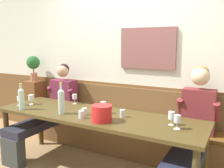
# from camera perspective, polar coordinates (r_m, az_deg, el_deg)

# --- Properties ---
(room_wall_back) EXTENTS (6.80, 0.12, 2.80)m
(room_wall_back) POSITION_cam_1_polar(r_m,az_deg,el_deg) (3.68, 4.04, 6.51)
(room_wall_back) COLOR silver
(room_wall_back) RESTS_ON ground
(wood_wainscot_panel) EXTENTS (6.80, 0.03, 0.98)m
(wood_wainscot_panel) POSITION_cam_1_polar(r_m,az_deg,el_deg) (3.80, 3.49, -7.37)
(wood_wainscot_panel) COLOR brown
(wood_wainscot_panel) RESTS_ON ground
(wall_bench) EXTENTS (2.90, 0.42, 0.94)m
(wall_bench) POSITION_cam_1_polar(r_m,az_deg,el_deg) (3.69, 2.04, -11.35)
(wall_bench) COLOR brown
(wall_bench) RESTS_ON ground
(dining_table) EXTENTS (2.60, 0.76, 0.75)m
(dining_table) POSITION_cam_1_polar(r_m,az_deg,el_deg) (2.99, -3.86, -8.44)
(dining_table) COLOR #46381A
(dining_table) RESTS_ON ground
(person_center_right_seat) EXTENTS (0.51, 1.23, 1.27)m
(person_center_right_seat) POSITION_cam_1_polar(r_m,az_deg,el_deg) (3.88, -14.26, -5.42)
(person_center_right_seat) COLOR #323637
(person_center_right_seat) RESTS_ON ground
(person_right_seat) EXTENTS (0.49, 1.24, 1.33)m
(person_right_seat) POSITION_cam_1_polar(r_m,az_deg,el_deg) (2.93, 18.35, -9.70)
(person_right_seat) COLOR #36272E
(person_right_seat) RESTS_ON ground
(ice_bucket) EXTENTS (0.23, 0.23, 0.18)m
(ice_bucket) POSITION_cam_1_polar(r_m,az_deg,el_deg) (2.68, -2.42, -6.84)
(ice_bucket) COLOR red
(ice_bucket) RESTS_ON dining_table
(wine_bottle_amber_mid) EXTENTS (0.08, 0.08, 0.34)m
(wine_bottle_amber_mid) POSITION_cam_1_polar(r_m,az_deg,el_deg) (3.34, -20.40, -3.12)
(wine_bottle_amber_mid) COLOR #ADCDBC
(wine_bottle_amber_mid) RESTS_ON dining_table
(wine_bottle_green_tall) EXTENTS (0.08, 0.08, 0.39)m
(wine_bottle_green_tall) POSITION_cam_1_polar(r_m,az_deg,el_deg) (3.00, -11.75, -3.81)
(wine_bottle_green_tall) COLOR #AEC6BE
(wine_bottle_green_tall) RESTS_ON dining_table
(wine_glass_mid_left) EXTENTS (0.06, 0.06, 0.14)m
(wine_glass_mid_left) POSITION_cam_1_polar(r_m,az_deg,el_deg) (3.47, -8.72, -3.06)
(wine_glass_mid_left) COLOR silver
(wine_glass_mid_left) RESTS_ON dining_table
(wine_glass_by_bottle) EXTENTS (0.06, 0.06, 0.14)m
(wine_glass_by_bottle) POSITION_cam_1_polar(r_m,az_deg,el_deg) (2.63, 13.71, -7.31)
(wine_glass_by_bottle) COLOR silver
(wine_glass_by_bottle) RESTS_ON dining_table
(wine_glass_center_rear) EXTENTS (0.07, 0.07, 0.13)m
(wine_glass_center_rear) POSITION_cam_1_polar(r_m,az_deg,el_deg) (3.58, -20.85, -3.32)
(wine_glass_center_rear) COLOR silver
(wine_glass_center_rear) RESTS_ON dining_table
(wine_glass_center_front) EXTENTS (0.07, 0.07, 0.15)m
(wine_glass_center_front) POSITION_cam_1_polar(r_m,az_deg,el_deg) (2.97, -2.04, -4.93)
(wine_glass_center_front) COLOR silver
(wine_glass_center_front) RESTS_ON dining_table
(wine_glass_mid_right) EXTENTS (0.07, 0.07, 0.13)m
(wine_glass_mid_right) POSITION_cam_1_polar(r_m,az_deg,el_deg) (3.58, -18.37, -3.14)
(wine_glass_mid_right) COLOR silver
(wine_glass_mid_right) RESTS_ON dining_table
(wine_glass_near_bucket) EXTENTS (0.07, 0.07, 0.14)m
(wine_glass_near_bucket) POSITION_cam_1_polar(r_m,az_deg,el_deg) (2.52, 14.99, -7.95)
(wine_glass_near_bucket) COLOR silver
(wine_glass_near_bucket) RESTS_ON dining_table
(water_tumbler_left) EXTENTS (0.06, 0.06, 0.09)m
(water_tumbler_left) POSITION_cam_1_polar(r_m,az_deg,el_deg) (2.93, -6.44, -6.45)
(water_tumbler_left) COLOR silver
(water_tumbler_left) RESTS_ON dining_table
(water_tumbler_center) EXTENTS (0.06, 0.06, 0.09)m
(water_tumbler_center) POSITION_cam_1_polar(r_m,az_deg,el_deg) (2.84, 2.42, -6.88)
(water_tumbler_center) COLOR silver
(water_tumbler_center) RESTS_ON dining_table
(water_tumbler_right) EXTENTS (0.06, 0.06, 0.09)m
(water_tumbler_right) POSITION_cam_1_polar(r_m,az_deg,el_deg) (2.81, -7.17, -7.08)
(water_tumbler_right) COLOR silver
(water_tumbler_right) RESTS_ON dining_table
(corner_pedestal) EXTENTS (0.28, 0.28, 0.92)m
(corner_pedestal) POSITION_cam_1_polar(r_m,az_deg,el_deg) (4.67, -17.42, -4.95)
(corner_pedestal) COLOR brown
(corner_pedestal) RESTS_ON ground
(potted_plant) EXTENTS (0.23, 0.23, 0.45)m
(potted_plant) POSITION_cam_1_polar(r_m,az_deg,el_deg) (4.54, -17.89, 4.33)
(potted_plant) COLOR #A6674D
(potted_plant) RESTS_ON corner_pedestal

